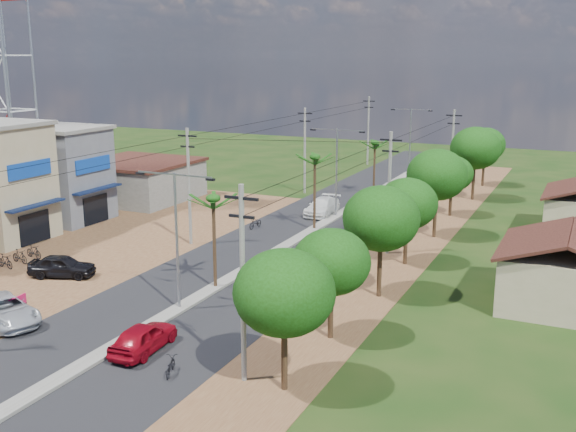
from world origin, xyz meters
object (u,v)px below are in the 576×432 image
car_white_far (322,207)px  car_parked_dark (62,266)px  car_silver_mid (327,248)px  car_parked_silver (4,311)px  moto_rider_east (170,367)px  car_red_near (143,338)px  roadside_sign (18,306)px

car_white_far → car_parked_dark: (-8.82, -23.70, -0.02)m
car_silver_mid → car_parked_silver: car_parked_silver is taller
car_parked_dark → moto_rider_east: bearing=-141.4°
car_red_near → roadside_sign: 9.43m
car_red_near → car_silver_mid: (2.25, 18.77, -0.08)m
car_silver_mid → car_white_far: size_ratio=0.76×
car_white_far → roadside_sign: bearing=-103.0°
car_white_far → car_parked_silver: car_white_far is taller
car_red_near → moto_rider_east: bearing=145.9°
car_parked_silver → roadside_sign: size_ratio=4.02×
car_red_near → moto_rider_east: (2.62, -1.54, -0.32)m
car_parked_silver → car_parked_dark: car_parked_dark is taller
car_white_far → car_parked_silver: size_ratio=0.98×
moto_rider_east → car_parked_dark: bearing=-52.9°
moto_rider_east → car_white_far: bearing=-102.1°
car_white_far → car_parked_silver: (-6.00, -31.11, -0.02)m
car_parked_dark → moto_rider_east: size_ratio=2.80×
car_red_near → roadside_sign: car_red_near is taller
car_red_near → moto_rider_east: 3.06m
car_red_near → car_parked_dark: (-11.88, 7.14, 0.01)m
car_parked_silver → moto_rider_east: size_ratio=3.43×
car_white_far → car_parked_dark: 25.29m
car_red_near → car_parked_dark: bearing=-34.8°
car_silver_mid → car_red_near: bearing=98.8°
car_parked_silver → car_silver_mid: bearing=-10.4°
car_red_near → moto_rider_east: size_ratio=2.77×
moto_rider_east → car_red_near: bearing=-52.4°
car_white_far → roadside_sign: size_ratio=3.95×
car_silver_mid → car_parked_silver: size_ratio=0.74×
roadside_sign → car_parked_dark: bearing=106.9°
car_silver_mid → car_parked_dark: car_parked_dark is taller
car_red_near → car_silver_mid: size_ratio=1.09×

